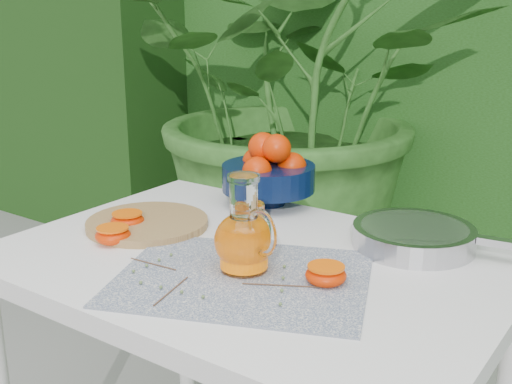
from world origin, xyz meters
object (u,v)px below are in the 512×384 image
Objects in this scene: white_table at (250,294)px; fruit_bowl at (269,171)px; saute_pan at (416,236)px; juice_pitcher at (245,238)px; cutting_board at (147,223)px.

fruit_bowl reaches higher than white_table.
fruit_bowl reaches higher than saute_pan.
juice_pitcher is at bearing -62.60° from white_table.
cutting_board is at bearing -157.32° from saute_pan.
saute_pan reaches higher than cutting_board.
fruit_bowl reaches higher than cutting_board.
white_table is at bearing 117.40° from juice_pitcher.
cutting_board is 1.48× the size of juice_pitcher.
saute_pan is (0.22, 0.30, -0.04)m from juice_pitcher.
fruit_bowl is 0.42m from saute_pan.
white_table is 0.39m from fruit_bowl.
saute_pan reaches higher than white_table.
cutting_board is at bearing 166.89° from juice_pitcher.
cutting_board is 0.59m from saute_pan.
white_table is at bearing -136.52° from saute_pan.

